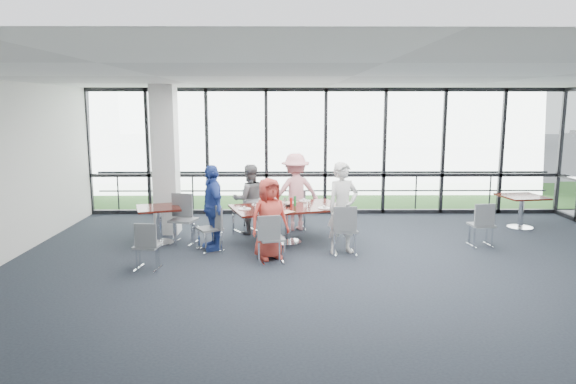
{
  "coord_description": "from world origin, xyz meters",
  "views": [
    {
      "loc": [
        -1.06,
        -8.0,
        2.76
      ],
      "look_at": [
        -0.98,
        1.82,
        1.1
      ],
      "focal_mm": 32.0,
      "sensor_mm": 36.0,
      "label": 1
    }
  ],
  "objects_px": {
    "diner_near_left": "(269,218)",
    "chair_main_fl": "(246,211)",
    "main_table": "(288,212)",
    "chair_spare_la": "(147,246)",
    "structural_column": "(166,160)",
    "chair_spare_r": "(481,225)",
    "diner_far_right": "(295,192)",
    "chair_main_nr": "(344,230)",
    "chair_main_fr": "(297,211)",
    "side_table_left": "(159,213)",
    "chair_main_nl": "(272,239)",
    "chair_spare_lb": "(184,220)",
    "side_table_right": "(522,201)",
    "diner_near_right": "(343,208)",
    "chair_main_end": "(210,229)",
    "diner_end": "(212,207)",
    "diner_far_left": "(250,199)"
  },
  "relations": [
    {
      "from": "diner_near_left",
      "to": "chair_main_fl",
      "type": "distance_m",
      "value": 2.1
    },
    {
      "from": "main_table",
      "to": "chair_spare_la",
      "type": "bearing_deg",
      "value": -163.03
    },
    {
      "from": "structural_column",
      "to": "chair_spare_r",
      "type": "bearing_deg",
      "value": -10.24
    },
    {
      "from": "diner_far_right",
      "to": "chair_spare_r",
      "type": "relative_size",
      "value": 1.98
    },
    {
      "from": "chair_main_nr",
      "to": "chair_main_fr",
      "type": "xyz_separation_m",
      "value": [
        -0.84,
        1.97,
        -0.04
      ]
    },
    {
      "from": "structural_column",
      "to": "side_table_left",
      "type": "bearing_deg",
      "value": -88.62
    },
    {
      "from": "chair_main_nl",
      "to": "chair_spare_lb",
      "type": "relative_size",
      "value": 0.89
    },
    {
      "from": "main_table",
      "to": "chair_spare_la",
      "type": "distance_m",
      "value": 2.95
    },
    {
      "from": "diner_near_left",
      "to": "side_table_right",
      "type": "bearing_deg",
      "value": -4.18
    },
    {
      "from": "side_table_right",
      "to": "chair_main_fl",
      "type": "xyz_separation_m",
      "value": [
        -6.21,
        -0.28,
        -0.18
      ]
    },
    {
      "from": "side_table_left",
      "to": "diner_near_left",
      "type": "bearing_deg",
      "value": -24.94
    },
    {
      "from": "chair_main_nr",
      "to": "diner_far_right",
      "type": "bearing_deg",
      "value": 110.57
    },
    {
      "from": "chair_main_nr",
      "to": "chair_spare_la",
      "type": "height_order",
      "value": "chair_main_nr"
    },
    {
      "from": "diner_near_right",
      "to": "chair_main_fl",
      "type": "relative_size",
      "value": 1.9
    },
    {
      "from": "diner_near_right",
      "to": "chair_main_nr",
      "type": "bearing_deg",
      "value": -88.09
    },
    {
      "from": "main_table",
      "to": "chair_main_nr",
      "type": "relative_size",
      "value": 2.68
    },
    {
      "from": "chair_main_end",
      "to": "chair_spare_lb",
      "type": "xyz_separation_m",
      "value": [
        -0.6,
        0.51,
        0.05
      ]
    },
    {
      "from": "structural_column",
      "to": "chair_main_fr",
      "type": "relative_size",
      "value": 3.84
    },
    {
      "from": "chair_main_nl",
      "to": "diner_far_right",
      "type": "bearing_deg",
      "value": 65.84
    },
    {
      "from": "chair_main_fl",
      "to": "chair_main_fr",
      "type": "height_order",
      "value": "chair_main_fl"
    },
    {
      "from": "side_table_left",
      "to": "chair_spare_lb",
      "type": "xyz_separation_m",
      "value": [
        0.5,
        -0.03,
        -0.14
      ]
    },
    {
      "from": "diner_end",
      "to": "diner_far_left",
      "type": "bearing_deg",
      "value": 129.79
    },
    {
      "from": "diner_end",
      "to": "structural_column",
      "type": "bearing_deg",
      "value": -160.57
    },
    {
      "from": "chair_main_fl",
      "to": "chair_spare_lb",
      "type": "distance_m",
      "value": 1.55
    },
    {
      "from": "diner_near_right",
      "to": "chair_main_end",
      "type": "xyz_separation_m",
      "value": [
        -2.52,
        0.17,
        -0.43
      ]
    },
    {
      "from": "diner_near_left",
      "to": "chair_main_end",
      "type": "distance_m",
      "value": 1.3
    },
    {
      "from": "structural_column",
      "to": "chair_spare_la",
      "type": "bearing_deg",
      "value": -84.95
    },
    {
      "from": "chair_spare_lb",
      "to": "chair_spare_r",
      "type": "height_order",
      "value": "chair_spare_lb"
    },
    {
      "from": "side_table_right",
      "to": "chair_main_fl",
      "type": "distance_m",
      "value": 6.22
    },
    {
      "from": "side_table_left",
      "to": "diner_end",
      "type": "height_order",
      "value": "diner_end"
    },
    {
      "from": "diner_near_right",
      "to": "diner_end",
      "type": "relative_size",
      "value": 1.05
    },
    {
      "from": "structural_column",
      "to": "chair_spare_r",
      "type": "distance_m",
      "value": 6.65
    },
    {
      "from": "side_table_left",
      "to": "chair_spare_r",
      "type": "bearing_deg",
      "value": -2.44
    },
    {
      "from": "main_table",
      "to": "chair_main_end",
      "type": "xyz_separation_m",
      "value": [
        -1.5,
        -0.56,
        -0.21
      ]
    },
    {
      "from": "structural_column",
      "to": "chair_main_fl",
      "type": "bearing_deg",
      "value": 2.24
    },
    {
      "from": "diner_near_left",
      "to": "chair_spare_lb",
      "type": "relative_size",
      "value": 1.53
    },
    {
      "from": "side_table_left",
      "to": "chair_spare_r",
      "type": "distance_m",
      "value": 6.43
    },
    {
      "from": "diner_far_right",
      "to": "chair_main_nr",
      "type": "xyz_separation_m",
      "value": [
        0.87,
        -1.93,
        -0.4
      ]
    },
    {
      "from": "chair_main_nl",
      "to": "chair_spare_la",
      "type": "distance_m",
      "value": 2.14
    },
    {
      "from": "diner_near_right",
      "to": "chair_main_nr",
      "type": "height_order",
      "value": "diner_near_right"
    },
    {
      "from": "chair_main_fl",
      "to": "chair_main_nl",
      "type": "bearing_deg",
      "value": 72.78
    },
    {
      "from": "diner_near_left",
      "to": "diner_near_right",
      "type": "bearing_deg",
      "value": -12.6
    },
    {
      "from": "chair_main_nl",
      "to": "chair_main_nr",
      "type": "xyz_separation_m",
      "value": [
        1.34,
        0.52,
        0.03
      ]
    },
    {
      "from": "diner_far_left",
      "to": "chair_spare_lb",
      "type": "xyz_separation_m",
      "value": [
        -1.28,
        -0.83,
        -0.27
      ]
    },
    {
      "from": "side_table_right",
      "to": "chair_spare_r",
      "type": "relative_size",
      "value": 1.16
    },
    {
      "from": "diner_near_left",
      "to": "diner_far_left",
      "type": "bearing_deg",
      "value": 78.31
    },
    {
      "from": "chair_main_nl",
      "to": "chair_spare_r",
      "type": "xyz_separation_m",
      "value": [
        4.11,
        1.03,
        0.0
      ]
    },
    {
      "from": "diner_end",
      "to": "chair_spare_lb",
      "type": "relative_size",
      "value": 1.7
    },
    {
      "from": "structural_column",
      "to": "diner_far_right",
      "type": "distance_m",
      "value": 2.91
    },
    {
      "from": "diner_near_left",
      "to": "chair_main_end",
      "type": "relative_size",
      "value": 1.71
    }
  ]
}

